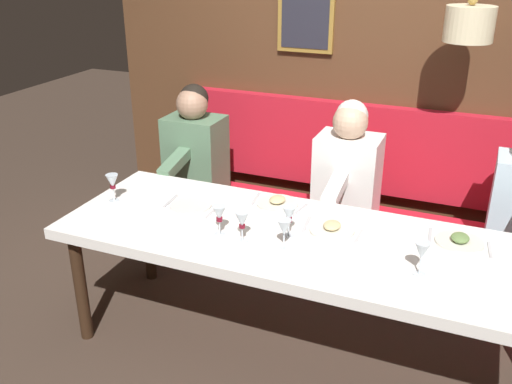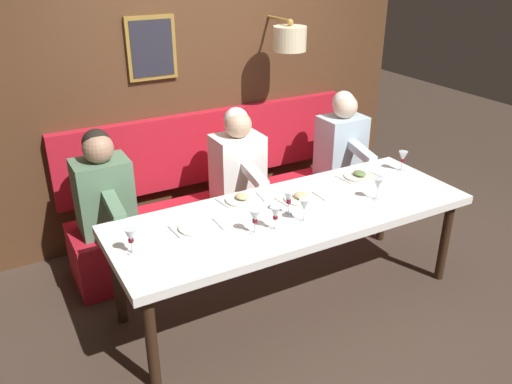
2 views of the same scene
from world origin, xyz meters
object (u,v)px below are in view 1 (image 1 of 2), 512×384
object	(u,v)px
wine_glass_3	(112,182)
wine_glass_6	(242,221)
wine_glass_0	(284,229)
diner_near	(348,166)
dining_table	(300,246)
wine_glass_1	(289,215)
diner_middle	(195,144)
wine_glass_4	(422,252)
wine_glass_5	(219,215)

from	to	relation	value
wine_glass_3	wine_glass_6	distance (m)	0.91
wine_glass_0	diner_near	bearing A→B (deg)	-2.72
dining_table	wine_glass_1	bearing A→B (deg)	113.08
dining_table	wine_glass_1	xyz separation A→B (m)	(-0.02, 0.05, 0.18)
diner_near	wine_glass_6	xyz separation A→B (m)	(-1.06, 0.27, 0.04)
wine_glass_1	dining_table	bearing A→B (deg)	-66.92
wine_glass_3	wine_glass_6	bearing A→B (deg)	-100.45
diner_near	wine_glass_3	bearing A→B (deg)	127.39
diner_middle	dining_table	bearing A→B (deg)	-129.08
diner_middle	wine_glass_4	distance (m)	1.99
wine_glass_0	wine_glass_4	xyz separation A→B (m)	(0.03, -0.65, 0.00)
wine_glass_0	wine_glass_4	bearing A→B (deg)	-87.75
dining_table	wine_glass_0	distance (m)	0.25
wine_glass_0	diner_middle	bearing A→B (deg)	45.14
diner_middle	wine_glass_6	size ratio (longest dim) A/B	4.82
wine_glass_1	wine_glass_5	bearing A→B (deg)	111.00
wine_glass_4	wine_glass_6	bearing A→B (deg)	91.77
diner_middle	wine_glass_1	size ratio (longest dim) A/B	4.82
diner_middle	wine_glass_4	size ratio (longest dim) A/B	4.82
wine_glass_0	wine_glass_3	distance (m)	1.13
wine_glass_1	wine_glass_6	world-z (taller)	same
wine_glass_6	wine_glass_3	bearing A→B (deg)	79.55
wine_glass_0	wine_glass_3	world-z (taller)	same
wine_glass_1	wine_glass_0	bearing A→B (deg)	-169.44
wine_glass_0	wine_glass_5	bearing A→B (deg)	86.66
diner_middle	wine_glass_4	xyz separation A→B (m)	(-1.03, -1.71, 0.04)
diner_near	wine_glass_0	xyz separation A→B (m)	(-1.05, 0.05, 0.04)
wine_glass_4	wine_glass_5	size ratio (longest dim) A/B	1.00
wine_glass_4	wine_glass_1	bearing A→B (deg)	79.67
dining_table	diner_near	xyz separation A→B (m)	(0.88, -0.02, 0.14)
wine_glass_3	wine_glass_1	bearing A→B (deg)	-90.78
wine_glass_3	wine_glass_5	size ratio (longest dim) A/B	1.00
wine_glass_5	dining_table	bearing A→B (deg)	-68.70
diner_middle	wine_glass_4	bearing A→B (deg)	-121.08
dining_table	diner_middle	xyz separation A→B (m)	(0.88, 1.09, 0.14)
dining_table	wine_glass_5	bearing A→B (deg)	111.30
dining_table	wine_glass_1	world-z (taller)	wine_glass_1
wine_glass_1	diner_middle	bearing A→B (deg)	48.72
dining_table	diner_near	size ratio (longest dim) A/B	3.23
wine_glass_1	wine_glass_6	distance (m)	0.25
diner_middle	wine_glass_5	world-z (taller)	diner_middle
wine_glass_6	wine_glass_4	bearing A→B (deg)	-88.23
dining_table	wine_glass_4	size ratio (longest dim) A/B	15.56
dining_table	wine_glass_0	bearing A→B (deg)	171.06
wine_glass_5	wine_glass_1	bearing A→B (deg)	-69.00
dining_table	wine_glass_0	xyz separation A→B (m)	(-0.17, 0.03, 0.18)
dining_table	diner_middle	distance (m)	1.41
wine_glass_3	wine_glass_4	distance (m)	1.77
wine_glass_0	wine_glass_1	world-z (taller)	same
diner_middle	wine_glass_0	bearing A→B (deg)	-134.86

